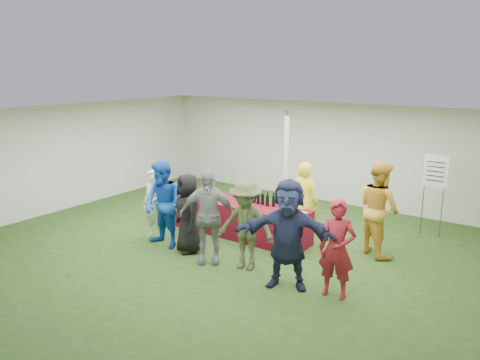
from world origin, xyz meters
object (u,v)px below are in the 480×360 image
Objects in this scene: staff_back at (379,208)px; wine_list_sign at (435,177)px; serving_table at (233,217)px; staff_pourer at (304,202)px; customer_0 at (154,205)px; customer_3 at (208,216)px; customer_1 at (163,205)px; dump_bucket at (292,212)px; customer_6 at (337,249)px; customer_2 at (188,213)px; customer_4 at (246,225)px; customer_5 at (288,234)px.

wine_list_sign is at bearing -76.44° from staff_back.
staff_back reaches higher than serving_table.
staff_pourer reaches higher than serving_table.
customer_3 is (1.72, -0.30, 0.15)m from customer_0.
customer_1 is 0.99× the size of customer_3.
customer_6 is (1.47, -1.17, -0.03)m from dump_bucket.
wine_list_sign is 4.98m from customer_3.
customer_3 is (-2.46, -2.24, -0.03)m from staff_back.
wine_list_sign is 1.04× the size of staff_pourer.
customer_6 reaches higher than serving_table.
customer_1 is 1.12× the size of customer_2.
customer_0 is 1.75m from customer_3.
customer_4 reaches higher than dump_bucket.
wine_list_sign reaches higher than customer_2.
dump_bucket is at bearing 16.87° from customer_0.
staff_back is 1.24× the size of customer_0.
staff_back is at bearing 51.87° from customer_5.
wine_list_sign is 1.80m from staff_back.
customer_4 is at bearing 29.78° from customer_2.
serving_table is 1.67m from customer_1.
customer_1 reaches higher than customer_0.
customer_5 reaches higher than customer_0.
customer_5 reaches higher than customer_6.
staff_back is at bearing 83.24° from customer_6.
staff_back is 3.73m from customer_2.
customer_1 is at bearing -138.51° from wine_list_sign.
customer_3 is 1.73m from customer_5.
customer_2 is (-3.73, -3.71, -0.52)m from wine_list_sign.
staff_pourer is at bearing 29.50° from customer_0.
serving_table is 1.92× the size of staff_back.
staff_back reaches higher than dump_bucket.
serving_table is 1.69m from customer_3.
customer_6 is at bearing 129.27° from staff_pourer.
staff_pourer is 0.95× the size of customer_3.
wine_list_sign is at bearing 50.72° from customer_5.
customer_5 is (1.73, -0.03, 0.02)m from customer_3.
staff_pourer is at bearing 70.23° from customer_4.
customer_1 is at bearing 171.79° from customer_6.
staff_back reaches higher than customer_1.
wine_list_sign is 3.84m from customer_6.
wine_list_sign reaches higher than staff_pourer.
dump_bucket is at bearing 19.19° from customer_3.
staff_pourer is at bearing -138.19° from wine_list_sign.
staff_pourer is 1.84m from customer_4.
customer_1 is at bearing -140.23° from customer_2.
customer_6 is at bearing -14.37° from customer_4.
staff_pourer is 1.03× the size of customer_4.
customer_4 reaches higher than customer_6.
staff_pourer is (-2.11, -1.89, -0.45)m from wine_list_sign.
customer_2 is (0.58, 0.10, -0.09)m from customer_1.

